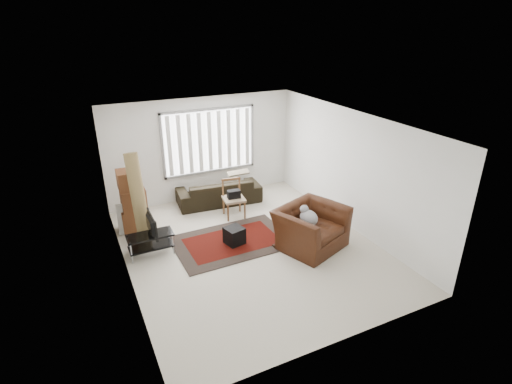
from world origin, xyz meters
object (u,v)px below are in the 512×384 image
(side_chair, at_px, (234,197))
(moving_boxes, at_px, (133,203))
(armchair, at_px, (311,225))
(tv_stand, at_px, (150,240))
(sofa, at_px, (219,188))

(side_chair, bearing_deg, moving_boxes, 177.53)
(side_chair, relative_size, armchair, 0.55)
(tv_stand, bearing_deg, side_chair, 21.55)
(sofa, bearing_deg, armchair, 113.48)
(sofa, relative_size, armchair, 1.28)
(tv_stand, height_order, side_chair, side_chair)
(tv_stand, height_order, sofa, sofa)
(moving_boxes, relative_size, armchair, 0.85)
(side_chair, height_order, armchair, armchair)
(tv_stand, xyz_separation_m, side_chair, (2.22, 0.88, 0.18))
(tv_stand, relative_size, armchair, 0.55)
(moving_boxes, bearing_deg, tv_stand, -85.98)
(moving_boxes, xyz_separation_m, sofa, (2.26, 0.51, -0.25))
(armchair, bearing_deg, side_chair, 93.91)
(tv_stand, xyz_separation_m, sofa, (2.17, 1.77, 0.08))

